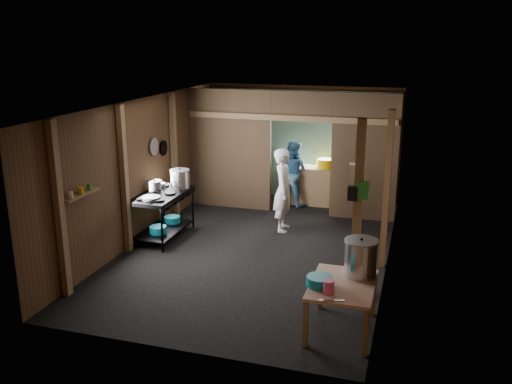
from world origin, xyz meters
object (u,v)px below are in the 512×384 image
(stock_pot, at_px, (361,258))
(cook, at_px, (284,190))
(gas_range, at_px, (163,216))
(stove_pot_large, at_px, (180,179))
(yellow_tub, at_px, (325,164))
(prep_table, at_px, (342,307))
(pink_bucket, at_px, (329,287))

(stock_pot, distance_m, cook, 3.66)
(gas_range, xyz_separation_m, stock_pot, (3.89, -2.10, 0.46))
(stock_pot, bearing_deg, stove_pot_large, 145.44)
(stove_pot_large, height_order, yellow_tub, stove_pot_large)
(gas_range, height_order, stove_pot_large, stove_pot_large)
(stove_pot_large, xyz_separation_m, yellow_tub, (2.36, 2.52, -0.09))
(gas_range, bearing_deg, prep_table, -33.10)
(gas_range, height_order, yellow_tub, yellow_tub)
(stock_pot, xyz_separation_m, yellow_tub, (-1.35, 5.08, 0.06))
(prep_table, height_order, pink_bucket, pink_bucket)
(stock_pot, bearing_deg, pink_bucket, -115.69)
(prep_table, xyz_separation_m, stove_pot_large, (-3.54, 2.88, 0.71))
(stove_pot_large, distance_m, pink_bucket, 4.68)
(stove_pot_large, distance_m, yellow_tub, 3.46)
(prep_table, height_order, yellow_tub, yellow_tub)
(stock_pot, bearing_deg, prep_table, -118.80)
(prep_table, height_order, stove_pot_large, stove_pot_large)
(pink_bucket, relative_size, yellow_tub, 0.45)
(stock_pot, height_order, pink_bucket, stock_pot)
(gas_range, xyz_separation_m, pink_bucket, (3.58, -2.73, 0.30))
(prep_table, relative_size, yellow_tub, 3.03)
(gas_range, distance_m, stock_pot, 4.44)
(prep_table, distance_m, stove_pot_large, 4.62)
(yellow_tub, height_order, cook, cook)
(cook, bearing_deg, prep_table, -162.73)
(cook, bearing_deg, stove_pot_large, 99.93)
(pink_bucket, bearing_deg, cook, 111.78)
(gas_range, xyz_separation_m, stove_pot_large, (0.17, 0.46, 0.60))
(pink_bucket, bearing_deg, gas_range, 142.67)
(yellow_tub, bearing_deg, gas_range, -130.38)
(pink_bucket, distance_m, cook, 4.10)
(prep_table, relative_size, stove_pot_large, 2.96)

